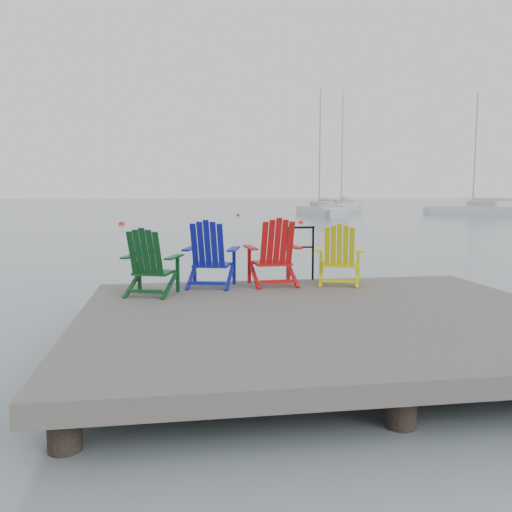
{
  "coord_description": "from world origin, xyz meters",
  "views": [
    {
      "loc": [
        -1.87,
        -6.3,
        1.95
      ],
      "look_at": [
        -0.41,
        3.01,
        0.85
      ],
      "focal_mm": 38.0,
      "sensor_mm": 36.0,
      "label": 1
    }
  ],
  "objects": [
    {
      "name": "handrail",
      "position": [
        0.25,
        2.45,
        1.04
      ],
      "size": [
        0.48,
        0.04,
        0.9
      ],
      "color": "black",
      "rests_on": "dock"
    },
    {
      "name": "buoy_d",
      "position": [
        3.84,
        40.0,
        0.0
      ],
      "size": [
        0.33,
        0.33,
        0.33
      ],
      "primitive_type": "sphere",
      "color": "#BA0F0A",
      "rests_on": "ground"
    },
    {
      "name": "buoy_c",
      "position": [
        6.54,
        28.2,
        0.0
      ],
      "size": [
        0.34,
        0.34,
        0.34
      ],
      "primitive_type": "sphere",
      "color": "red",
      "rests_on": "ground"
    },
    {
      "name": "sailboat_mid",
      "position": [
        17.2,
        52.59,
        0.35
      ],
      "size": [
        4.04,
        10.32,
        13.65
      ],
      "rotation": [
        0.0,
        0.0,
        -0.15
      ],
      "color": "silver",
      "rests_on": "ground"
    },
    {
      "name": "buoy_a",
      "position": [
        -2.47,
        12.27,
        0.0
      ],
      "size": [
        0.38,
        0.38,
        0.38
      ],
      "primitive_type": "sphere",
      "color": "red",
      "rests_on": "ground"
    },
    {
      "name": "sailboat_far",
      "position": [
        25.01,
        38.14,
        0.36
      ],
      "size": [
        7.29,
        6.55,
        10.85
      ],
      "rotation": [
        0.0,
        0.0,
        0.88
      ],
      "color": "silver",
      "rests_on": "ground"
    },
    {
      "name": "sailboat_near",
      "position": [
        10.62,
        38.03,
        0.36
      ],
      "size": [
        2.43,
        7.88,
        10.84
      ],
      "rotation": [
        0.0,
        0.0,
        0.05
      ],
      "color": "#BBBABF",
      "rests_on": "ground"
    },
    {
      "name": "ground",
      "position": [
        0.0,
        0.0,
        0.0
      ],
      "size": [
        400.0,
        400.0,
        0.0
      ],
      "primitive_type": "plane",
      "color": "slate",
      "rests_on": "ground"
    },
    {
      "name": "buoy_b",
      "position": [
        -4.91,
        28.2,
        0.0
      ],
      "size": [
        0.39,
        0.39,
        0.39
      ],
      "primitive_type": "sphere",
      "color": "red",
      "rests_on": "ground"
    },
    {
      "name": "chair_red",
      "position": [
        -0.29,
        1.96,
        1.03
      ],
      "size": [
        0.86,
        0.8,
        1.04
      ],
      "rotation": [
        0.0,
        0.0,
        0.05
      ],
      "color": "#B60D0E",
      "rests_on": "dock"
    },
    {
      "name": "chair_green",
      "position": [
        -2.17,
        1.43,
        0.98
      ],
      "size": [
        0.9,
        0.86,
        0.95
      ],
      "rotation": [
        0.0,
        0.0,
        -0.34
      ],
      "color": "#0A3B16",
      "rests_on": "dock"
    },
    {
      "name": "chair_yellow",
      "position": [
        0.74,
        1.87,
        0.98
      ],
      "size": [
        0.9,
        0.86,
        0.95
      ],
      "rotation": [
        0.0,
        0.0,
        -0.32
      ],
      "color": "#C5C50A",
      "rests_on": "dock"
    },
    {
      "name": "chair_blue",
      "position": [
        -1.29,
        1.97,
        1.01
      ],
      "size": [
        0.95,
        0.9,
        1.02
      ],
      "rotation": [
        0.0,
        0.0,
        -0.26
      ],
      "color": "#0E1392",
      "rests_on": "dock"
    },
    {
      "name": "dock",
      "position": [
        0.0,
        0.0,
        0.35
      ],
      "size": [
        6.0,
        5.0,
        1.4
      ],
      "color": "#2D2B28",
      "rests_on": "ground"
    }
  ]
}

